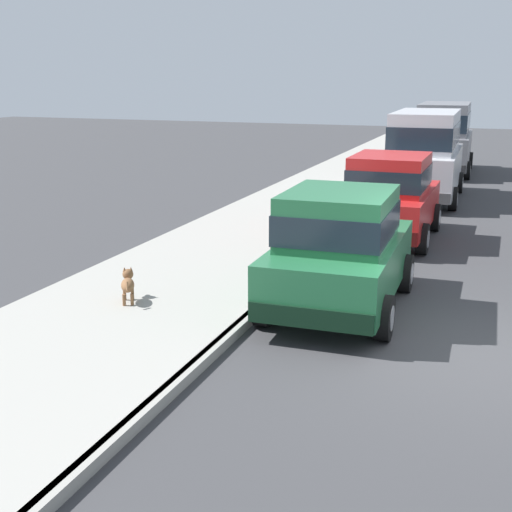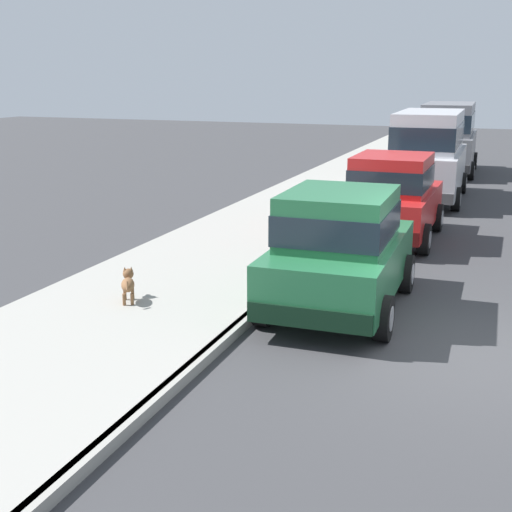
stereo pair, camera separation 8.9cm
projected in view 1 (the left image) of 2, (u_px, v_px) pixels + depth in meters
The scene contains 8 objects.
ground_plane at pixel (477, 352), 9.06m from camera, with size 80.00×80.00×0.00m, color #38383A.
curb at pixel (250, 318), 10.11m from camera, with size 0.16×64.00×0.14m, color gray.
sidewalk at pixel (142, 304), 10.72m from camera, with size 3.60×64.00×0.14m, color #99968E.
car_green_hatchback at pixel (340, 248), 10.45m from camera, with size 2.02×3.84×1.88m.
car_red_hatchback at pixel (390, 196), 14.93m from camera, with size 1.97×3.80×1.88m.
car_silver_van at pixel (425, 151), 19.69m from camera, with size 2.22×4.95×2.52m.
car_grey_van at pixel (443, 135), 25.05m from camera, with size 2.25×4.96×2.52m.
dog_brown at pixel (128, 283), 10.56m from camera, with size 0.44×0.68×0.49m.
Camera 1 is at (0.19, -8.92, 3.54)m, focal length 48.30 mm.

